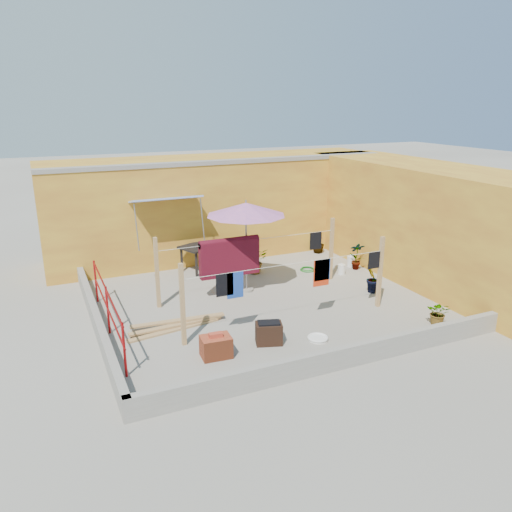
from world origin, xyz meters
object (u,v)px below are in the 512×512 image
brazier (269,333)px  plant_back_a (255,261)px  water_jug_a (351,261)px  green_hose (307,269)px  water_jug_b (342,269)px  white_basin (318,338)px  brick_stack (216,346)px  patio_umbrella (246,210)px  outdoor_table (207,246)px

brazier → plant_back_a: size_ratio=0.85×
water_jug_a → green_hose: bearing=170.5°
green_hose → plant_back_a: 1.64m
water_jug_b → green_hose: size_ratio=0.74×
water_jug_a → water_jug_b: 0.82m
water_jug_a → white_basin: bearing=-132.2°
brick_stack → white_basin: bearing=-5.4°
water_jug_b → plant_back_a: 2.57m
patio_umbrella → green_hose: 3.33m
water_jug_b → outdoor_table: bearing=147.6°
brick_stack → brazier: size_ratio=0.99×
white_basin → water_jug_b: 4.44m
patio_umbrella → plant_back_a: size_ratio=3.32×
patio_umbrella → white_basin: (0.24, -3.32, -2.19)m
brazier → water_jug_a: bearing=38.3°
brazier → water_jug_b: bearing=38.6°
outdoor_table → water_jug_a: outdoor_table is taller
water_jug_a → green_hose: (-1.40, 0.24, -0.14)m
patio_umbrella → brazier: (-0.78, -3.02, -1.99)m
water_jug_b → plant_back_a: plant_back_a is taller
brazier → water_jug_b: (3.89, 3.11, -0.09)m
patio_umbrella → plant_back_a: 2.38m
brazier → water_jug_a: 5.80m
outdoor_table → white_basin: 5.65m
patio_umbrella → plant_back_a: (0.82, 1.23, -1.86)m
patio_umbrella → plant_back_a: patio_umbrella is taller
water_jug_b → green_hose: bearing=135.7°
white_basin → water_jug_a: (3.52, 3.89, 0.13)m
plant_back_a → green_hose: bearing=-15.5°
patio_umbrella → water_jug_b: 3.74m
water_jug_b → plant_back_a: bearing=153.2°
white_basin → plant_back_a: (0.58, 4.55, 0.33)m
green_hose → brazier: bearing=-129.4°
outdoor_table → water_jug_b: (3.43, -2.18, -0.56)m
white_basin → water_jug_a: 5.25m
water_jug_b → green_hose: 1.04m
white_basin → water_jug_b: water_jug_b is taller
water_jug_b → brazier: bearing=-141.4°
brick_stack → water_jug_a: brick_stack is taller
green_hose → white_basin: bearing=-117.2°
white_basin → water_jug_a: size_ratio=1.18×
outdoor_table → brick_stack: size_ratio=2.97×
plant_back_a → white_basin: bearing=-97.2°
brazier → brick_stack: bearing=-176.0°
patio_umbrella → white_basin: 3.99m
outdoor_table → brazier: bearing=-94.9°
patio_umbrella → brazier: patio_umbrella is taller
outdoor_table → water_jug_b: outdoor_table is taller
water_jug_a → brick_stack: bearing=-147.5°
patio_umbrella → outdoor_table: patio_umbrella is taller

